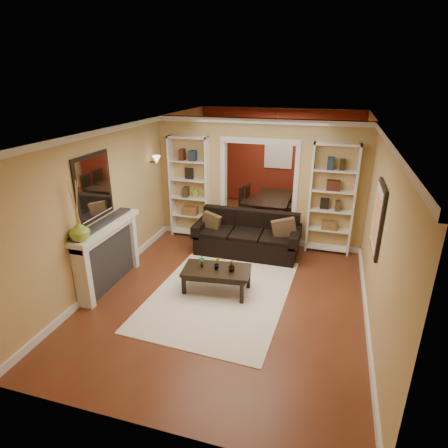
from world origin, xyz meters
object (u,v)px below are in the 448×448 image
(bookshelf_right, at_px, (332,200))
(bookshelf_left, at_px, (190,188))
(fireplace, at_px, (109,255))
(sofa, at_px, (247,234))
(dining_table, at_px, (274,208))
(coffee_table, at_px, (217,280))

(bookshelf_right, bearing_deg, bookshelf_left, 180.00)
(fireplace, bearing_deg, bookshelf_right, 34.80)
(sofa, distance_m, bookshelf_right, 1.87)
(fireplace, distance_m, dining_table, 4.77)
(coffee_table, distance_m, fireplace, 1.93)
(bookshelf_left, relative_size, fireplace, 1.35)
(coffee_table, bearing_deg, bookshelf_left, 114.39)
(bookshelf_right, xyz_separation_m, dining_table, (-1.43, 1.68, -0.86))
(sofa, relative_size, coffee_table, 1.91)
(dining_table, bearing_deg, fireplace, 152.31)
(sofa, relative_size, bookshelf_left, 0.95)
(sofa, xyz_separation_m, coffee_table, (-0.15, -1.64, -0.21))
(sofa, distance_m, bookshelf_left, 1.74)
(bookshelf_left, distance_m, bookshelf_right, 3.10)
(coffee_table, xyz_separation_m, fireplace, (-1.86, -0.31, 0.36))
(sofa, height_order, dining_table, sofa)
(sofa, height_order, coffee_table, sofa)
(bookshelf_right, height_order, dining_table, bookshelf_right)
(bookshelf_right, xyz_separation_m, fireplace, (-3.64, -2.53, -0.57))
(bookshelf_left, bearing_deg, sofa, -21.45)
(bookshelf_left, height_order, bookshelf_right, same)
(bookshelf_left, distance_m, fireplace, 2.65)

